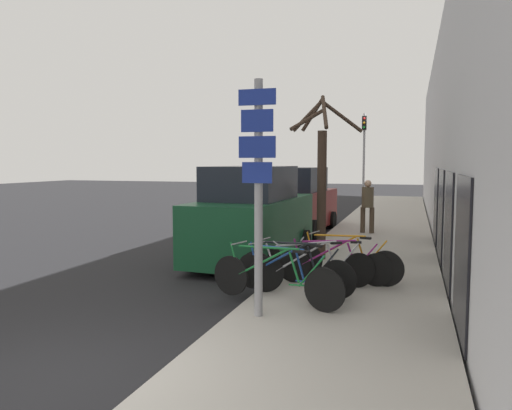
% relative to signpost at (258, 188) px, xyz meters
% --- Properties ---
extents(ground_plane, '(80.00, 80.00, 0.00)m').
position_rel_signpost_xyz_m(ground_plane, '(-1.45, 8.60, -2.05)').
color(ground_plane, black).
extents(sidewalk_curb, '(3.20, 32.00, 0.15)m').
position_rel_signpost_xyz_m(sidewalk_curb, '(1.15, 11.40, -1.98)').
color(sidewalk_curb, '#ADA89E').
rests_on(sidewalk_curb, ground).
extents(building_facade, '(0.23, 32.00, 6.50)m').
position_rel_signpost_xyz_m(building_facade, '(2.90, 11.32, 1.18)').
color(building_facade, '#BCBCC1').
rests_on(building_facade, ground).
extents(signpost, '(0.56, 0.14, 3.47)m').
position_rel_signpost_xyz_m(signpost, '(0.00, 0.00, 0.00)').
color(signpost, '#939399').
rests_on(signpost, sidewalk_curb).
extents(bicycle_0, '(2.36, 0.76, 0.94)m').
position_rel_signpost_xyz_m(bicycle_0, '(0.06, 0.71, -1.50)').
color(bicycle_0, black).
rests_on(bicycle_0, sidewalk_curb).
extents(bicycle_1, '(2.03, 1.01, 0.87)m').
position_rel_signpost_xyz_m(bicycle_1, '(0.12, 1.15, -1.53)').
color(bicycle_1, black).
rests_on(bicycle_1, sidewalk_curb).
extents(bicycle_2, '(2.20, 0.66, 0.91)m').
position_rel_signpost_xyz_m(bicycle_2, '(0.22, 1.47, -1.51)').
color(bicycle_2, black).
rests_on(bicycle_2, sidewalk_curb).
extents(bicycle_3, '(2.09, 1.11, 0.88)m').
position_rel_signpost_xyz_m(bicycle_3, '(0.49, 1.74, -1.52)').
color(bicycle_3, black).
rests_on(bicycle_3, sidewalk_curb).
extents(bicycle_4, '(2.14, 0.44, 0.85)m').
position_rel_signpost_xyz_m(bicycle_4, '(0.80, 2.25, -1.53)').
color(bicycle_4, black).
rests_on(bicycle_4, sidewalk_curb).
extents(bicycle_5, '(2.21, 0.64, 0.92)m').
position_rel_signpost_xyz_m(bicycle_5, '(0.94, 2.56, -1.51)').
color(bicycle_5, black).
rests_on(bicycle_5, sidewalk_curb).
extents(parked_car_0, '(2.21, 4.74, 2.33)m').
position_rel_signpost_xyz_m(parked_car_0, '(-1.56, 4.58, -0.99)').
color(parked_car_0, '#144728').
rests_on(parked_car_0, ground).
extents(parked_car_1, '(2.17, 4.56, 2.24)m').
position_rel_signpost_xyz_m(parked_car_1, '(-1.61, 9.81, -1.03)').
color(parked_car_1, maroon).
rests_on(parked_car_1, ground).
extents(pedestrian_near, '(0.44, 0.38, 1.70)m').
position_rel_signpost_xyz_m(pedestrian_near, '(0.77, 9.37, -0.92)').
color(pedestrian_near, '#4C3D2D').
rests_on(pedestrian_near, sidewalk_curb).
extents(street_tree, '(1.58, 1.56, 3.81)m').
position_rel_signpost_xyz_m(street_tree, '(0.11, 4.58, 0.00)').
color(street_tree, '#3D2D23').
rests_on(street_tree, sidewalk_curb).
extents(traffic_light, '(0.20, 0.30, 4.50)m').
position_rel_signpost_xyz_m(traffic_light, '(-0.05, 16.60, 0.98)').
color(traffic_light, '#939399').
rests_on(traffic_light, sidewalk_curb).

